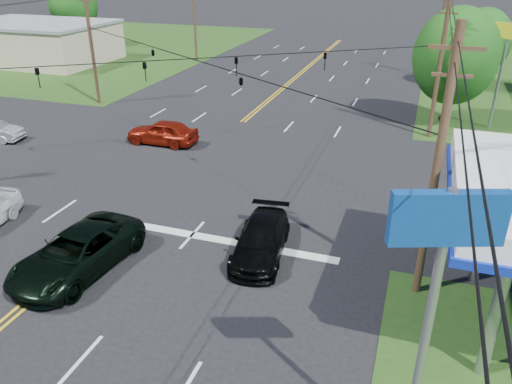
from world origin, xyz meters
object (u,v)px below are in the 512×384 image
(pole_nw, at_px, (91,42))
(tree_far_l, at_px, (73,5))
(tree_right_b, at_px, (482,41))
(polesign_se, at_px, (439,266))
(retail_nw, at_px, (36,43))
(pickup_dkgreen, at_px, (77,253))
(pole_se, at_px, (437,167))
(pole_right_far, at_px, (442,23))
(pole_ne, at_px, (440,63))
(pole_left_far, at_px, (194,13))
(tree_right_a, at_px, (456,56))
(suv_black, at_px, (261,240))

(pole_nw, height_order, tree_far_l, pole_nw)
(tree_right_b, bearing_deg, polesign_se, -94.97)
(retail_nw, xyz_separation_m, pickup_dkgreen, (30.50, -33.84, -1.20))
(pole_se, bearing_deg, retail_nw, 144.21)
(pole_right_far, bearing_deg, pickup_dkgreen, -107.42)
(pole_right_far, bearing_deg, pole_ne, -90.00)
(retail_nw, bearing_deg, tree_far_l, 101.31)
(pole_left_far, distance_m, tree_right_a, 31.39)
(pole_nw, relative_size, pole_right_far, 0.95)
(tree_right_b, bearing_deg, retail_nw, -177.54)
(pole_left_far, bearing_deg, pickup_dkgreen, -71.28)
(retail_nw, xyz_separation_m, polesign_se, (43.00, -38.28, 3.76))
(tree_far_l, relative_size, polesign_se, 1.18)
(pole_left_far, bearing_deg, pole_ne, -36.16)
(tree_far_l, bearing_deg, retail_nw, -78.69)
(polesign_se, bearing_deg, pole_se, 90.00)
(tree_far_l, bearing_deg, pickup_dkgreen, -53.45)
(retail_nw, bearing_deg, pickup_dkgreen, -47.97)
(pole_ne, height_order, pole_left_far, pole_left_far)
(pole_ne, bearing_deg, pickup_dkgreen, -120.96)
(pole_ne, bearing_deg, tree_right_a, 71.57)
(tree_right_b, distance_m, pickup_dkgreen, 39.39)
(tree_far_l, height_order, polesign_se, tree_far_l)
(pole_left_far, relative_size, tree_right_a, 1.22)
(pole_se, height_order, tree_right_b, pole_se)
(pole_nw, bearing_deg, pole_right_far, 36.16)
(suv_black, bearing_deg, tree_far_l, 126.79)
(tree_right_b, bearing_deg, pole_ne, -103.13)
(polesign_se, bearing_deg, pole_ne, 90.00)
(tree_right_b, xyz_separation_m, pickup_dkgreen, (-16.00, -35.84, -3.41))
(pole_nw, xyz_separation_m, tree_far_l, (-19.00, 23.00, 0.28))
(pickup_dkgreen, bearing_deg, polesign_se, -14.15)
(tree_right_a, xyz_separation_m, tree_far_l, (-46.00, 20.00, 0.33))
(pole_se, distance_m, pole_right_far, 37.00)
(pole_se, bearing_deg, pole_left_far, 125.10)
(pole_nw, distance_m, pickup_dkgreen, 25.17)
(pickup_dkgreen, distance_m, polesign_se, 14.16)
(pole_nw, xyz_separation_m, tree_right_a, (27.00, 3.00, -0.05))
(pole_right_far, height_order, tree_far_l, pole_right_far)
(polesign_se, bearing_deg, tree_far_l, 132.99)
(pole_se, relative_size, tree_far_l, 1.09)
(pole_se, distance_m, pole_ne, 18.00)
(pole_nw, height_order, suv_black, pole_nw)
(pole_right_far, xyz_separation_m, tree_right_a, (1.00, -16.00, -0.30))
(pole_nw, xyz_separation_m, polesign_se, (26.00, -25.28, 0.85))
(tree_right_b, relative_size, polesign_se, 0.96)
(pole_ne, bearing_deg, retail_nw, 163.18)
(pole_nw, xyz_separation_m, suv_black, (19.84, -17.50, -4.23))
(pole_se, relative_size, pole_right_far, 0.95)
(suv_black, xyz_separation_m, polesign_se, (6.16, -7.78, 5.07))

